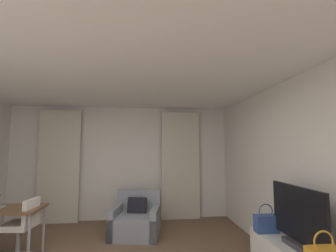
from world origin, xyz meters
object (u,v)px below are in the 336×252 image
at_px(tv_flatscreen, 298,218).
at_px(handbag_primary, 266,223).
at_px(armchair, 136,221).
at_px(desk_chair, 21,233).

bearing_deg(tv_flatscreen, handbag_primary, 103.64).
height_order(armchair, handbag_primary, handbag_primary).
bearing_deg(desk_chair, tv_flatscreen, -19.42).
bearing_deg(tv_flatscreen, armchair, 131.95).
relative_size(tv_flatscreen, handbag_primary, 2.45).
xyz_separation_m(armchair, tv_flatscreen, (1.86, -2.07, 0.58)).
xyz_separation_m(desk_chair, handbag_primary, (3.40, -0.75, 0.26)).
distance_m(armchair, desk_chair, 1.86).
distance_m(armchair, handbag_primary, 2.39).
relative_size(desk_chair, tv_flatscreen, 0.98).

